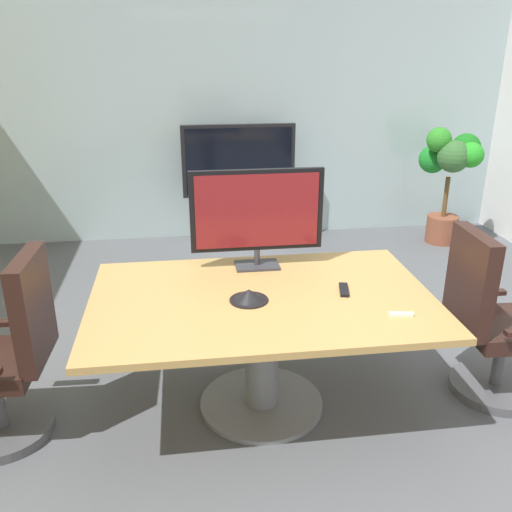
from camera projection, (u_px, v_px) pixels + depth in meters
ground_plane at (277, 400)px, 3.46m from camera, size 7.53×7.53×0.00m
wall_back_glass_partition at (227, 112)px, 5.96m from camera, size 6.31×0.10×2.78m
conference_table at (262, 324)px, 3.21m from camera, size 1.96×1.25×0.75m
office_chair_left at (9, 365)px, 3.01m from camera, size 0.60×0.58×1.09m
office_chair_right at (490, 329)px, 3.38m from camera, size 0.60×0.58×1.09m
tv_monitor at (257, 213)px, 3.43m from camera, size 0.84×0.18×0.64m
wall_display_unit at (239, 205)px, 5.99m from camera, size 1.20×0.36×1.31m
potted_plant at (450, 168)px, 5.85m from camera, size 0.60×0.62×1.28m
conference_phone at (249, 296)px, 3.08m from camera, size 0.22×0.22×0.07m
remote_control at (344, 290)px, 3.20m from camera, size 0.09×0.18×0.02m
whiteboard_marker at (401, 314)px, 2.92m from camera, size 0.13×0.04×0.02m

